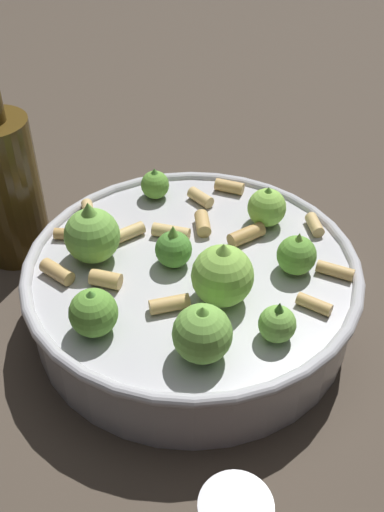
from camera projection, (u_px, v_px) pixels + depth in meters
name	position (u px, v px, depth m)	size (l,w,h in m)	color
ground_plane	(192.00, 315.00, 0.51)	(2.40, 2.40, 0.00)	#42382D
cooking_pan	(191.00, 285.00, 0.49)	(0.28, 0.28, 0.11)	#B7B7BC
olive_oil_bottle	(4.00, 184.00, 0.53)	(0.06, 0.06, 0.19)	#4C3814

